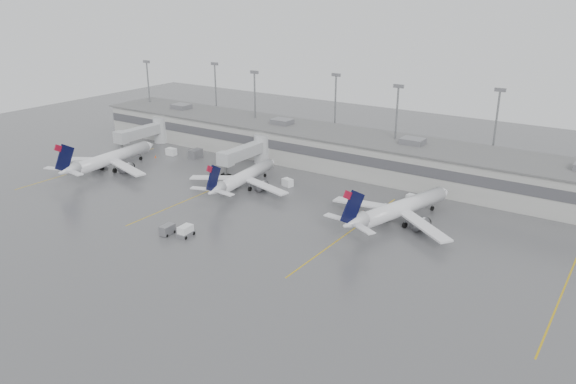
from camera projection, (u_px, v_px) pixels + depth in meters
The scene contains 18 objects.
ground at pixel (180, 259), 89.35m from camera, with size 260.00×260.00×0.00m, color #535355.
terminal at pixel (351, 151), 133.23m from camera, with size 152.00×17.00×9.45m.
light_masts at pixel (364, 114), 135.05m from camera, with size 142.40×8.00×20.60m.
jet_bridge_left at pixel (149, 132), 152.77m from camera, with size 4.00×17.20×7.00m.
jet_bridge_right at pixel (251, 151), 134.47m from camera, with size 4.00×17.20×7.00m.
stand_markings at pixel (268, 212), 108.09m from camera, with size 105.25×40.00×0.01m.
jet_far_left at pixel (109, 159), 131.49m from camera, with size 26.70×30.02×9.71m.
jet_mid_left at pixel (243, 177), 119.59m from camera, with size 23.81×26.81×8.68m.
jet_mid_right at pixel (399, 208), 101.63m from camera, with size 25.51×29.02×9.65m.
baggage_tug at pixel (186, 232), 97.18m from camera, with size 2.18×3.18×1.96m.
baggage_cart at pixel (167, 230), 97.86m from camera, with size 1.75×2.83×1.75m.
gse_uld_a at pixel (171, 152), 144.80m from camera, with size 2.55×1.70×1.81m, color white.
gse_uld_b at pixel (288, 182), 122.02m from camera, with size 2.31×1.54×1.63m, color white.
gse_uld_c at pixel (413, 199), 111.94m from camera, with size 2.55×1.70×1.81m, color white.
gse_loader at pixel (196, 154), 142.35m from camera, with size 2.17×3.47×2.17m, color slate.
cone_a at pixel (155, 157), 142.61m from camera, with size 0.42×0.42×0.66m, color #F34E05.
cone_b at pixel (225, 168), 133.76m from camera, with size 0.44×0.44×0.69m, color #F34E05.
cone_c at pixel (363, 212), 107.26m from camera, with size 0.43×0.43×0.68m, color #F34E05.
Camera 1 is at (58.98, -57.24, 40.43)m, focal length 35.00 mm.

